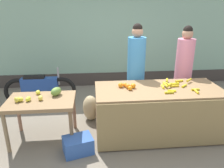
% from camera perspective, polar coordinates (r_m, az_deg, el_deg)
% --- Properties ---
extents(ground_plane, '(24.00, 24.00, 0.00)m').
position_cam_1_polar(ground_plane, '(4.01, 3.77, -12.96)').
color(ground_plane, '#756B5B').
extents(market_wall_back, '(7.83, 0.23, 2.84)m').
position_cam_1_polar(market_wall_back, '(6.08, 0.03, 12.64)').
color(market_wall_back, '#8CB299').
rests_on(market_wall_back, ground).
extents(fruit_stall_counter, '(2.11, 0.94, 0.86)m').
position_cam_1_polar(fruit_stall_counter, '(3.89, 11.73, -7.11)').
color(fruit_stall_counter, olive).
rests_on(fruit_stall_counter, ground).
extents(side_table_wooden, '(1.08, 0.72, 0.74)m').
position_cam_1_polar(side_table_wooden, '(3.75, -18.01, -5.21)').
color(side_table_wooden, olive).
rests_on(side_table_wooden, ground).
extents(banana_bunch_pile, '(0.66, 0.63, 0.07)m').
position_cam_1_polar(banana_bunch_pile, '(3.85, 16.38, -0.38)').
color(banana_bunch_pile, gold).
rests_on(banana_bunch_pile, fruit_stall_counter).
extents(orange_pile, '(0.29, 0.24, 0.09)m').
position_cam_1_polar(orange_pile, '(3.65, 4.02, -0.51)').
color(orange_pile, orange).
rests_on(orange_pile, fruit_stall_counter).
extents(mango_papaya_pile, '(0.75, 0.42, 0.14)m').
position_cam_1_polar(mango_papaya_pile, '(3.76, -17.05, -2.49)').
color(mango_papaya_pile, yellow).
rests_on(mango_papaya_pile, side_table_wooden).
extents(vendor_woman_blue_shirt, '(0.34, 0.34, 1.86)m').
position_cam_1_polar(vendor_woman_blue_shirt, '(4.29, 6.25, 3.15)').
color(vendor_woman_blue_shirt, '#33333D').
rests_on(vendor_woman_blue_shirt, ground).
extents(vendor_woman_pink_shirt, '(0.34, 0.34, 1.81)m').
position_cam_1_polar(vendor_woman_pink_shirt, '(4.63, 18.11, 3.20)').
color(vendor_woman_pink_shirt, '#33333D').
rests_on(vendor_woman_pink_shirt, ground).
extents(parked_motorcycle, '(1.60, 0.18, 0.88)m').
position_cam_1_polar(parked_motorcycle, '(5.18, -18.27, -1.06)').
color(parked_motorcycle, black).
rests_on(parked_motorcycle, ground).
extents(produce_crate, '(0.51, 0.43, 0.26)m').
position_cam_1_polar(produce_crate, '(3.55, -8.86, -15.49)').
color(produce_crate, '#3359A5').
rests_on(produce_crate, ground).
extents(produce_sack, '(0.42, 0.45, 0.51)m').
position_cam_1_polar(produce_sack, '(4.36, -5.59, -6.23)').
color(produce_sack, tan).
rests_on(produce_sack, ground).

